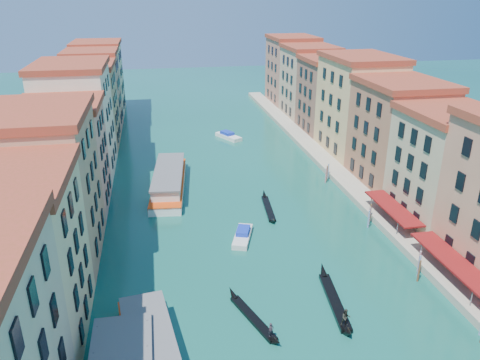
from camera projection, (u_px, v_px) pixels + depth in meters
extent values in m
cube|color=beige|center=(13.00, 265.00, 44.83)|extent=(12.00, 15.00, 17.00)
cube|color=tan|center=(44.00, 190.00, 59.01)|extent=(12.00, 17.00, 19.00)
cube|color=brown|center=(31.00, 113.00, 55.25)|extent=(12.80, 17.40, 1.00)
cube|color=tan|center=(65.00, 159.00, 73.60)|extent=(12.00, 14.00, 16.50)
cube|color=brown|center=(57.00, 104.00, 70.30)|extent=(12.80, 14.40, 1.00)
cube|color=beige|center=(77.00, 122.00, 87.50)|extent=(12.00, 18.00, 20.00)
cube|color=brown|center=(69.00, 65.00, 83.54)|extent=(12.80, 18.40, 1.00)
cube|color=#A3845B|center=(88.00, 108.00, 103.45)|extent=(12.00, 16.00, 17.50)
cube|color=brown|center=(83.00, 65.00, 99.96)|extent=(12.80, 16.40, 1.00)
cube|color=tan|center=(95.00, 92.00, 117.37)|extent=(12.00, 15.00, 18.50)
cube|color=brown|center=(90.00, 52.00, 113.70)|extent=(12.80, 15.40, 1.00)
cube|color=beige|center=(100.00, 80.00, 131.84)|extent=(12.00, 17.00, 19.00)
cube|color=brown|center=(96.00, 43.00, 128.07)|extent=(12.80, 17.40, 1.00)
cube|color=tan|center=(447.00, 171.00, 68.60)|extent=(12.00, 14.00, 16.50)
cube|color=brown|center=(457.00, 113.00, 65.30)|extent=(12.80, 14.40, 1.00)
cube|color=#A76344|center=(397.00, 137.00, 81.97)|extent=(12.00, 16.00, 18.00)
cube|color=brown|center=(404.00, 83.00, 78.39)|extent=(12.80, 16.40, 1.00)
cube|color=#DEAD6D|center=(358.00, 109.00, 97.07)|extent=(12.00, 18.00, 20.00)
cube|color=brown|center=(363.00, 57.00, 93.11)|extent=(12.80, 18.40, 1.00)
cube|color=brown|center=(329.00, 98.00, 112.56)|extent=(12.00, 15.00, 17.50)
cube|color=brown|center=(332.00, 59.00, 109.07)|extent=(12.80, 15.40, 1.00)
cube|color=tan|center=(308.00, 84.00, 126.48)|extent=(12.00, 16.00, 18.50)
cube|color=brown|center=(311.00, 47.00, 122.81)|extent=(12.80, 16.40, 1.00)
cube|color=#B06D56|center=(291.00, 73.00, 141.32)|extent=(12.00, 17.00, 19.50)
cube|color=brown|center=(293.00, 37.00, 137.45)|extent=(12.80, 17.40, 1.00)
cube|color=#A9A288|center=(328.00, 164.00, 93.82)|extent=(4.00, 140.00, 1.00)
cube|color=maroon|center=(456.00, 264.00, 55.13)|extent=(3.20, 15.30, 0.25)
cylinder|color=slate|center=(471.00, 302.00, 50.82)|extent=(0.12, 0.12, 3.00)
cylinder|color=slate|center=(420.00, 254.00, 60.10)|extent=(0.12, 0.12, 3.00)
cube|color=maroon|center=(393.00, 208.00, 69.24)|extent=(3.20, 12.60, 0.25)
cylinder|color=slate|center=(397.00, 231.00, 65.75)|extent=(0.12, 0.12, 3.00)
cylinder|color=slate|center=(371.00, 206.00, 73.39)|extent=(0.12, 0.12, 3.00)
cylinder|color=brown|center=(419.00, 272.00, 56.51)|extent=(0.24, 0.24, 3.20)
cylinder|color=brown|center=(419.00, 267.00, 57.52)|extent=(0.24, 0.24, 3.20)
cylinder|color=brown|center=(419.00, 262.00, 58.53)|extent=(0.24, 0.24, 3.20)
cylinder|color=brown|center=(368.00, 220.00, 69.25)|extent=(0.24, 0.24, 3.20)
cylinder|color=brown|center=(369.00, 217.00, 70.27)|extent=(0.24, 0.24, 3.20)
cylinder|color=brown|center=(370.00, 214.00, 71.28)|extent=(0.24, 0.24, 3.20)
cylinder|color=brown|center=(326.00, 176.00, 85.64)|extent=(0.24, 0.24, 3.20)
cylinder|color=brown|center=(327.00, 174.00, 86.65)|extent=(0.24, 0.24, 3.20)
cylinder|color=brown|center=(328.00, 172.00, 87.66)|extent=(0.24, 0.24, 3.20)
cube|color=silver|center=(153.00, 359.00, 42.19)|extent=(6.34, 17.21, 1.68)
cube|color=slate|center=(152.00, 351.00, 41.81)|extent=(6.72, 17.77, 0.26)
cube|color=white|center=(169.00, 184.00, 83.58)|extent=(7.58, 23.40, 1.38)
cube|color=silver|center=(169.00, 177.00, 83.01)|extent=(6.52, 18.77, 1.84)
cube|color=slate|center=(168.00, 171.00, 82.60)|extent=(6.93, 19.37, 0.29)
cube|color=#DF410D|center=(169.00, 181.00, 83.34)|extent=(7.64, 23.40, 0.29)
cube|color=black|center=(253.00, 318.00, 50.26)|extent=(3.67, 8.15, 0.41)
cone|color=black|center=(232.00, 293.00, 53.83)|extent=(1.39, 2.02, 1.54)
cone|color=black|center=(277.00, 342.00, 46.47)|extent=(1.28, 1.72, 1.36)
imported|color=#2F242B|center=(271.00, 330.00, 47.09)|extent=(0.67, 0.55, 1.59)
cube|color=black|center=(334.00, 301.00, 52.89)|extent=(2.44, 10.31, 0.51)
cone|color=black|center=(323.00, 270.00, 57.98)|extent=(1.28, 2.39, 1.91)
cone|color=black|center=(349.00, 333.00, 47.52)|extent=(1.24, 2.00, 1.68)
imported|color=#2A2920|center=(346.00, 318.00, 48.45)|extent=(1.03, 0.85, 1.96)
cube|color=black|center=(268.00, 209.00, 75.43)|extent=(1.95, 9.01, 0.45)
cone|color=black|center=(264.00, 194.00, 79.88)|extent=(1.08, 2.07, 1.67)
cone|color=black|center=(273.00, 221.00, 70.74)|extent=(1.05, 1.73, 1.47)
cube|color=silver|center=(243.00, 236.00, 66.54)|extent=(4.16, 6.99, 0.76)
cube|color=#1633B9|center=(243.00, 231.00, 66.73)|extent=(2.56, 3.26, 0.67)
cube|color=white|center=(229.00, 137.00, 111.72)|extent=(5.68, 7.82, 0.87)
cube|color=#1633B9|center=(227.00, 133.00, 111.83)|extent=(3.26, 3.79, 0.76)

